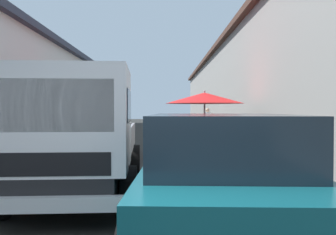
% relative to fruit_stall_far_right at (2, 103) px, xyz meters
% --- Properties ---
extents(ground, '(90.00, 90.00, 0.00)m').
position_rel_fruit_stall_far_right_xyz_m(ground, '(7.79, -2.71, -1.64)').
color(ground, '#282826').
extents(building_left_whitewash, '(49.80, 7.50, 4.39)m').
position_rel_fruit_stall_far_right_xyz_m(building_left_whitewash, '(10.04, 4.47, 0.56)').
color(building_left_whitewash, silver).
rests_on(building_left_whitewash, ground).
extents(building_right_concrete, '(49.80, 7.50, 5.17)m').
position_rel_fruit_stall_far_right_xyz_m(building_right_concrete, '(10.04, -9.89, 0.95)').
color(building_right_concrete, gray).
rests_on(building_right_concrete, ground).
extents(fruit_stall_far_right, '(2.52, 2.52, 2.23)m').
position_rel_fruit_stall_far_right_xyz_m(fruit_stall_far_right, '(0.00, 0.00, 0.00)').
color(fruit_stall_far_right, '#9E9EA3').
rests_on(fruit_stall_far_right, ground).
extents(fruit_stall_near_left, '(2.51, 2.51, 2.13)m').
position_rel_fruit_stall_far_right_xyz_m(fruit_stall_near_left, '(3.97, -4.67, -0.00)').
color(fruit_stall_near_left, '#9E9EA3').
rests_on(fruit_stall_near_left, ground).
extents(fruit_stall_mid_lane, '(2.80, 2.80, 2.14)m').
position_rel_fruit_stall_far_right_xyz_m(fruit_stall_mid_lane, '(4.03, -0.75, 0.02)').
color(fruit_stall_mid_lane, '#9E9EA3').
rests_on(fruit_stall_mid_lane, ground).
extents(hatchback_car, '(3.98, 2.05, 1.45)m').
position_rel_fruit_stall_far_right_xyz_m(hatchback_car, '(-3.53, -4.06, -0.90)').
color(hatchback_car, '#0F4C56').
rests_on(hatchback_car, ground).
extents(delivery_truck, '(5.01, 2.18, 2.08)m').
position_rel_fruit_stall_far_right_xyz_m(delivery_truck, '(-1.98, -2.01, -0.60)').
color(delivery_truck, black).
rests_on(delivery_truck, ground).
extents(vendor_by_crates, '(0.55, 0.42, 1.60)m').
position_rel_fruit_stall_far_right_xyz_m(vendor_by_crates, '(11.43, -5.66, -0.72)').
color(vendor_by_crates, '#665B4C').
rests_on(vendor_by_crates, ground).
extents(parked_scooter, '(1.67, 0.54, 1.14)m').
position_rel_fruit_stall_far_right_xyz_m(parked_scooter, '(1.94, -0.47, -1.19)').
color(parked_scooter, black).
rests_on(parked_scooter, ground).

